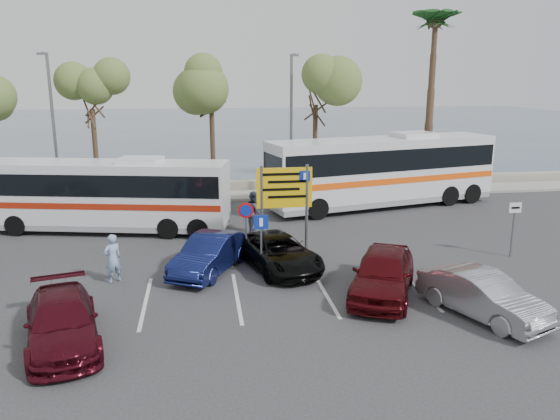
{
  "coord_description": "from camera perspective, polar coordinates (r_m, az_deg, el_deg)",
  "views": [
    {
      "loc": [
        -2.22,
        -17.5,
        6.97
      ],
      "look_at": [
        0.8,
        3.0,
        1.86
      ],
      "focal_mm": 35.0,
      "sensor_mm": 36.0,
      "label": 1
    }
  ],
  "objects": [
    {
      "name": "tree_left",
      "position": [
        32.04,
        -19.15,
        11.39
      ],
      "size": [
        3.2,
        3.2,
        7.2
      ],
      "color": "#382619",
      "rests_on": "kerb_strip"
    },
    {
      "name": "ground",
      "position": [
        18.97,
        -1.07,
        -7.71
      ],
      "size": [
        120.0,
        120.0,
        0.0
      ],
      "primitive_type": "plane",
      "color": "#303032",
      "rests_on": "ground"
    },
    {
      "name": "coach_bus_left",
      "position": [
        26.06,
        -17.63,
        1.28
      ],
      "size": [
        11.22,
        4.61,
        3.42
      ],
      "color": "silver",
      "rests_on": "ground"
    },
    {
      "name": "suv_black",
      "position": [
        20.21,
        -0.21,
        -4.43
      ],
      "size": [
        3.27,
        4.93,
        1.26
      ],
      "primitive_type": "imported",
      "rotation": [
        0.0,
        0.0,
        0.28
      ],
      "color": "black",
      "rests_on": "ground"
    },
    {
      "name": "seawall",
      "position": [
        34.23,
        -4.49,
        2.58
      ],
      "size": [
        48.0,
        0.8,
        0.6
      ],
      "primitive_type": "cube",
      "color": "gray",
      "rests_on": "ground"
    },
    {
      "name": "kerb_strip",
      "position": [
        32.32,
        -4.24,
        1.51
      ],
      "size": [
        44.0,
        2.4,
        0.15
      ],
      "primitive_type": "cube",
      "color": "#9C9A8E",
      "rests_on": "ground"
    },
    {
      "name": "street_lamp_left",
      "position": [
        32.07,
        -22.65,
        8.57
      ],
      "size": [
        0.45,
        1.15,
        8.01
      ],
      "color": "slate",
      "rests_on": "kerb_strip"
    },
    {
      "name": "tree_right",
      "position": [
        32.22,
        3.76,
        12.41
      ],
      "size": [
        3.2,
        3.2,
        7.4
      ],
      "color": "#382619",
      "rests_on": "kerb_strip"
    },
    {
      "name": "car_blue",
      "position": [
        20.01,
        -7.34,
        -4.57
      ],
      "size": [
        3.18,
        4.35,
        1.37
      ],
      "primitive_type": "imported",
      "rotation": [
        0.0,
        0.0,
        -0.47
      ],
      "color": "#0F1649",
      "rests_on": "ground"
    },
    {
      "name": "palm_tree",
      "position": [
        34.48,
        15.93,
        18.18
      ],
      "size": [
        4.8,
        4.8,
        11.2
      ],
      "color": "#382619",
      "rests_on": "kerb_strip"
    },
    {
      "name": "car_maroon",
      "position": [
        15.82,
        -21.82,
        -10.79
      ],
      "size": [
        2.85,
        4.73,
        1.28
      ],
      "primitive_type": "imported",
      "rotation": [
        0.0,
        0.0,
        0.25
      ],
      "color": "#480C17",
      "rests_on": "ground"
    },
    {
      "name": "direction_sign",
      "position": [
        21.43,
        0.48,
        1.63
      ],
      "size": [
        2.2,
        0.12,
        3.6
      ],
      "color": "slate",
      "rests_on": "ground"
    },
    {
      "name": "tree_mid",
      "position": [
        31.51,
        -7.25,
        13.18
      ],
      "size": [
        3.2,
        3.2,
        8.0
      ],
      "color": "#382619",
      "rests_on": "kerb_strip"
    },
    {
      "name": "sign_parking",
      "position": [
        19.21,
        -1.98,
        -2.79
      ],
      "size": [
        0.5,
        0.07,
        2.25
      ],
      "color": "slate",
      "rests_on": "ground"
    },
    {
      "name": "coach_bus_right",
      "position": [
        30.08,
        10.64,
        3.81
      ],
      "size": [
        13.03,
        5.66,
        3.98
      ],
      "color": "silver",
      "rests_on": "ground"
    },
    {
      "name": "pedestrian_far",
      "position": [
        24.85,
        -2.71,
        -0.18
      ],
      "size": [
        0.73,
        0.93,
        1.89
      ],
      "primitive_type": "imported",
      "rotation": [
        0.0,
        0.0,
        1.56
      ],
      "color": "#34384F",
      "rests_on": "ground"
    },
    {
      "name": "car_red",
      "position": [
        18.06,
        10.71,
        -6.47
      ],
      "size": [
        3.58,
        4.87,
        1.54
      ],
      "primitive_type": "imported",
      "rotation": [
        0.0,
        0.0,
        -0.44
      ],
      "color": "#4B0A0F",
      "rests_on": "ground"
    },
    {
      "name": "pedestrian_near",
      "position": [
        19.67,
        -17.08,
        -4.86
      ],
      "size": [
        0.75,
        0.7,
        1.73
      ],
      "primitive_type": "imported",
      "rotation": [
        0.0,
        0.0,
        3.76
      ],
      "color": "#8AA3C8",
      "rests_on": "ground"
    },
    {
      "name": "sign_taxi",
      "position": [
        23.15,
        23.23,
        -1.16
      ],
      "size": [
        0.5,
        0.07,
        2.2
      ],
      "color": "slate",
      "rests_on": "ground"
    },
    {
      "name": "sign_no_stop",
      "position": [
        20.67,
        -3.58,
        -1.3
      ],
      "size": [
        0.6,
        0.08,
        2.35
      ],
      "color": "slate",
      "rests_on": "ground"
    },
    {
      "name": "lane_markings",
      "position": [
        17.94,
        -4.31,
        -9.03
      ],
      "size": [
        12.02,
        4.2,
        0.01
      ],
      "primitive_type": null,
      "color": "silver",
      "rests_on": "ground"
    },
    {
      "name": "street_lamp_right",
      "position": [
        31.54,
        1.2,
        9.55
      ],
      "size": [
        0.45,
        1.15,
        8.01
      ],
      "color": "slate",
      "rests_on": "kerb_strip"
    },
    {
      "name": "sea",
      "position": [
        77.84,
        -6.78,
        8.64
      ],
      "size": [
        140.0,
        140.0,
        0.0
      ],
      "primitive_type": "plane",
      "color": "#3C4B60",
      "rests_on": "ground"
    },
    {
      "name": "car_silver_b",
      "position": [
        17.37,
        20.42,
        -8.33
      ],
      "size": [
        2.9,
        4.3,
        1.34
      ],
      "primitive_type": "imported",
      "rotation": [
        0.0,
        0.0,
        0.4
      ],
      "color": "gray",
      "rests_on": "ground"
    }
  ]
}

